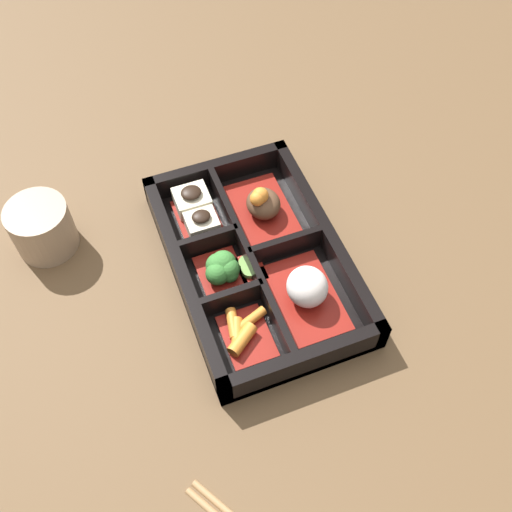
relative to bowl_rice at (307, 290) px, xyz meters
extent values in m
plane|color=brown|center=(-0.07, -0.04, -0.03)|extent=(3.00, 3.00, 0.00)
cube|color=black|center=(-0.07, -0.04, -0.03)|extent=(0.30, 0.19, 0.01)
cube|color=black|center=(-0.07, -0.13, -0.01)|extent=(0.30, 0.01, 0.04)
cube|color=black|center=(-0.07, 0.05, -0.01)|extent=(0.30, 0.01, 0.04)
cube|color=black|center=(-0.21, -0.04, -0.01)|extent=(0.01, 0.19, 0.04)
cube|color=black|center=(0.08, -0.04, -0.01)|extent=(0.01, 0.19, 0.04)
cube|color=black|center=(-0.07, -0.04, -0.01)|extent=(0.27, 0.01, 0.04)
cube|color=black|center=(-0.11, -0.08, -0.01)|extent=(0.01, 0.07, 0.04)
cube|color=black|center=(-0.02, -0.08, -0.01)|extent=(0.01, 0.07, 0.04)
cube|color=black|center=(-0.07, 0.00, -0.01)|extent=(0.01, 0.09, 0.04)
cube|color=maroon|center=(-0.13, 0.00, -0.02)|extent=(0.11, 0.07, 0.01)
ellipsoid|color=brown|center=(-0.13, 0.00, 0.00)|extent=(0.05, 0.04, 0.03)
sphere|color=orange|center=(-0.13, -0.01, 0.02)|extent=(0.02, 0.02, 0.02)
sphere|color=orange|center=(-0.13, 0.00, 0.02)|extent=(0.02, 0.02, 0.02)
cube|color=maroon|center=(0.00, 0.00, -0.02)|extent=(0.11, 0.07, 0.01)
ellipsoid|color=silver|center=(0.00, 0.00, 0.01)|extent=(0.05, 0.05, 0.04)
cube|color=maroon|center=(-0.15, -0.08, -0.02)|extent=(0.08, 0.05, 0.01)
cube|color=beige|center=(-0.18, -0.08, 0.00)|extent=(0.04, 0.04, 0.02)
ellipsoid|color=black|center=(-0.18, -0.08, 0.01)|extent=(0.02, 0.03, 0.01)
cube|color=beige|center=(-0.13, -0.08, 0.00)|extent=(0.03, 0.04, 0.02)
ellipsoid|color=black|center=(-0.13, -0.08, 0.01)|extent=(0.02, 0.02, 0.01)
cube|color=maroon|center=(-0.06, -0.08, -0.02)|extent=(0.06, 0.05, 0.01)
sphere|color=#387A33|center=(-0.06, -0.09, 0.00)|extent=(0.03, 0.03, 0.03)
sphere|color=#387A33|center=(-0.06, -0.07, 0.00)|extent=(0.03, 0.03, 0.03)
sphere|color=#387A33|center=(-0.05, -0.07, 0.00)|extent=(0.02, 0.02, 0.02)
sphere|color=#387A33|center=(-0.07, -0.08, 0.00)|extent=(0.03, 0.03, 0.03)
sphere|color=#387A33|center=(-0.07, -0.08, 0.00)|extent=(0.03, 0.03, 0.03)
sphere|color=#387A33|center=(-0.07, -0.08, 0.00)|extent=(0.03, 0.03, 0.03)
cube|color=maroon|center=(0.02, -0.08, -0.02)|extent=(0.07, 0.05, 0.01)
cylinder|color=orange|center=(0.01, -0.07, -0.01)|extent=(0.03, 0.05, 0.01)
cylinder|color=orange|center=(0.03, -0.09, -0.01)|extent=(0.03, 0.04, 0.02)
cylinder|color=orange|center=(0.02, -0.09, -0.01)|extent=(0.04, 0.02, 0.01)
cylinder|color=orange|center=(0.01, -0.09, -0.01)|extent=(0.04, 0.02, 0.01)
cube|color=maroon|center=(-0.06, -0.04, -0.02)|extent=(0.04, 0.03, 0.01)
cylinder|color=#75A84C|center=(-0.06, -0.05, -0.01)|extent=(0.02, 0.02, 0.01)
cylinder|color=#75A84C|center=(-0.07, -0.05, -0.01)|extent=(0.02, 0.02, 0.00)
cylinder|color=#75A84C|center=(-0.06, -0.05, -0.01)|extent=(0.02, 0.02, 0.01)
cylinder|color=gray|center=(-0.19, -0.26, 0.00)|extent=(0.07, 0.07, 0.07)
cylinder|color=#597A38|center=(-0.19, -0.26, 0.03)|extent=(0.06, 0.06, 0.01)
camera|label=1|loc=(0.31, -0.18, 0.58)|focal=42.00mm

